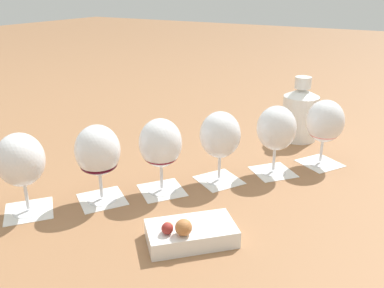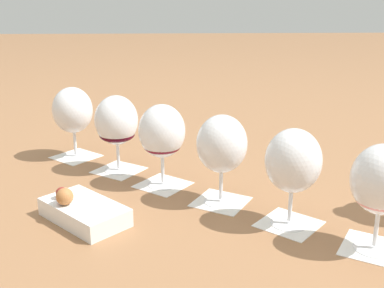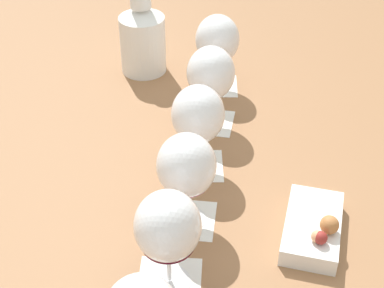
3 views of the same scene
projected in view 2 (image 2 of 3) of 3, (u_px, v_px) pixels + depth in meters
ground_plane at (194, 193)px, 1.00m from camera, size 8.00×8.00×0.00m
tasting_card_0 at (374, 248)px, 0.79m from camera, size 0.14×0.14×0.00m
tasting_card_1 at (289, 224)px, 0.87m from camera, size 0.14×0.14×0.00m
tasting_card_2 at (221, 201)px, 0.96m from camera, size 0.14×0.14×0.00m
tasting_card_3 at (163, 185)px, 1.05m from camera, size 0.14×0.14×0.00m
tasting_card_4 at (119, 170)px, 1.13m from camera, size 0.14×0.14×0.00m
tasting_card_5 at (76, 156)px, 1.22m from camera, size 0.14×0.14×0.00m
wine_glass_0 at (382, 184)px, 0.75m from camera, size 0.10×0.10×0.18m
wine_glass_1 at (293, 165)px, 0.84m from camera, size 0.10×0.10×0.18m
wine_glass_2 at (222, 148)px, 0.93m from camera, size 0.10×0.10×0.18m
wine_glass_3 at (162, 135)px, 1.01m from camera, size 0.10×0.10×0.18m
wine_glass_4 at (117, 123)px, 1.10m from camera, size 0.10×0.10×0.18m
wine_glass_5 at (73, 113)px, 1.19m from camera, size 0.10×0.10×0.18m
snack_dish at (83, 210)px, 0.88m from camera, size 0.18×0.18×0.07m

